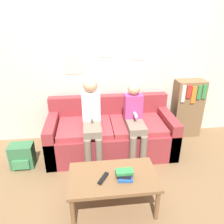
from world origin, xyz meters
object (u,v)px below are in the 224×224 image
at_px(couch, 111,134).
at_px(person_right, 135,119).
at_px(tv_remote, 103,178).
at_px(coffee_table, 113,179).
at_px(bookshelf, 187,108).
at_px(backpack, 22,156).
at_px(person_left, 92,117).

bearing_deg(couch, person_right, -32.57).
bearing_deg(tv_remote, coffee_table, 51.18).
bearing_deg(bookshelf, coffee_table, -135.27).
xyz_separation_m(couch, coffee_table, (-0.10, -1.04, 0.08)).
distance_m(person_right, backpack, 1.57).
distance_m(couch, person_right, 0.48).
relative_size(person_left, bookshelf, 1.21).
distance_m(couch, tv_remote, 1.11).
bearing_deg(person_right, person_left, 178.42).
relative_size(person_right, bookshelf, 1.11).
height_order(couch, person_left, person_left).
relative_size(person_right, backpack, 3.20).
relative_size(couch, backpack, 5.46).
bearing_deg(couch, backpack, -168.27).
distance_m(tv_remote, backpack, 1.33).
distance_m(person_left, tv_remote, 0.94).
relative_size(person_left, tv_remote, 6.84).
bearing_deg(person_right, bookshelf, 27.67).
xyz_separation_m(tv_remote, bookshelf, (1.49, 1.41, 0.07)).
bearing_deg(coffee_table, tv_remote, -160.31).
distance_m(coffee_table, tv_remote, 0.12).
xyz_separation_m(couch, person_right, (0.30, -0.19, 0.31)).
bearing_deg(bookshelf, backpack, -167.01).
bearing_deg(tv_remote, backpack, 172.23).
xyz_separation_m(person_right, backpack, (-1.51, -0.06, -0.42)).
height_order(tv_remote, bookshelf, bookshelf).
height_order(person_right, backpack, person_right).
bearing_deg(person_left, person_right, -1.58).
xyz_separation_m(person_left, backpack, (-0.94, -0.08, -0.48)).
height_order(couch, backpack, couch).
xyz_separation_m(coffee_table, person_right, (0.40, 0.85, 0.24)).
height_order(coffee_table, bookshelf, bookshelf).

